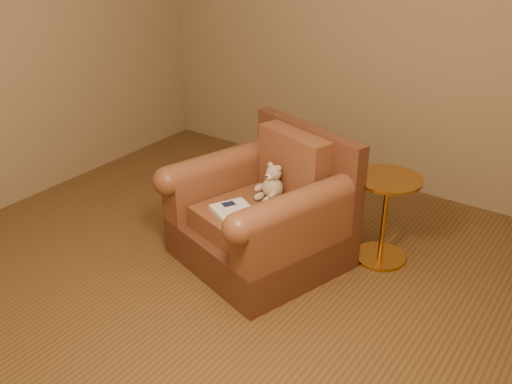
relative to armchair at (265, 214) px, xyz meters
The scene contains 6 objects.
floor 0.56m from the armchair, 104.63° to the right, with size 4.00×4.00×0.00m, color brown.
room 1.45m from the armchair, 104.63° to the right, with size 4.02×4.02×2.71m.
armchair is the anchor object (origin of this frame).
teddy_bear 0.19m from the armchair, 97.70° to the left, with size 0.18×0.20×0.25m.
guidebook 0.28m from the armchair, 96.50° to the right, with size 0.45×0.39×0.03m.
side_table 0.79m from the armchair, 33.76° to the left, with size 0.44×0.44×0.61m.
Camera 1 is at (1.96, -2.31, 2.16)m, focal length 40.00 mm.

